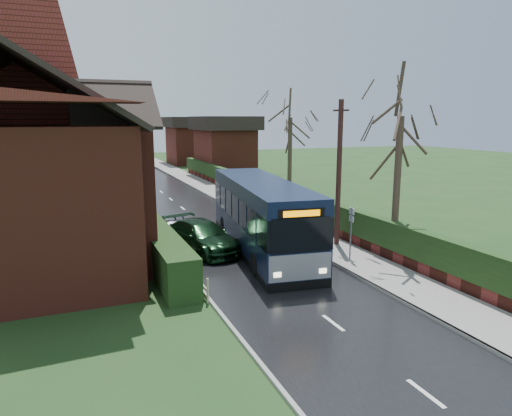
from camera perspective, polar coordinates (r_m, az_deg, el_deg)
name	(u,v)px	position (r m, az deg, el deg)	size (l,w,h in m)	color
ground	(259,267)	(19.76, 0.34, -7.34)	(140.00, 140.00, 0.00)	#2A451D
road	(198,220)	(28.91, -7.32, -1.46)	(6.00, 100.00, 0.02)	black
pavement	(260,213)	(30.24, 0.47, -0.69)	(2.50, 100.00, 0.14)	slate
kerb_right	(243,215)	(29.81, -1.66, -0.87)	(0.12, 100.00, 0.14)	gray
kerb_left	(148,223)	(28.30, -13.30, -1.86)	(0.12, 100.00, 0.10)	gray
front_hedge	(147,231)	(23.19, -13.46, -2.80)	(1.20, 16.00, 1.60)	black
picket_fence	(163,236)	(23.39, -11.61, -3.49)	(0.10, 16.00, 0.90)	tan
right_wall_hedge	(281,198)	(30.69, 3.14, 1.27)	(0.60, 50.00, 1.80)	maroon
brick_house	(32,163)	(22.20, -26.25, 5.12)	(9.30, 14.60, 10.30)	maroon
bus	(261,216)	(21.75, 0.65, -1.04)	(4.03, 11.37, 3.38)	#0E1832
car_silver	(168,230)	(23.77, -10.97, -2.72)	(1.55, 3.84, 1.31)	#B6B5BA
car_green	(202,236)	(21.95, -6.76, -3.55)	(2.04, 5.02, 1.46)	black
car_distant	(146,163)	(60.81, -13.57, 5.51)	(1.40, 4.01, 1.32)	black
bus_stop_sign	(351,226)	(20.38, 11.80, -2.21)	(0.09, 0.38, 2.49)	slate
telegraph_pole	(339,174)	(22.43, 10.31, 4.18)	(0.34, 0.90, 7.15)	black
tree_right_near	(402,106)	(20.73, 17.75, 12.08)	(4.21, 4.21, 9.09)	#3B2C23
tree_right_far	(290,112)	(36.29, 4.33, 11.89)	(4.69, 4.69, 9.07)	#3C3023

